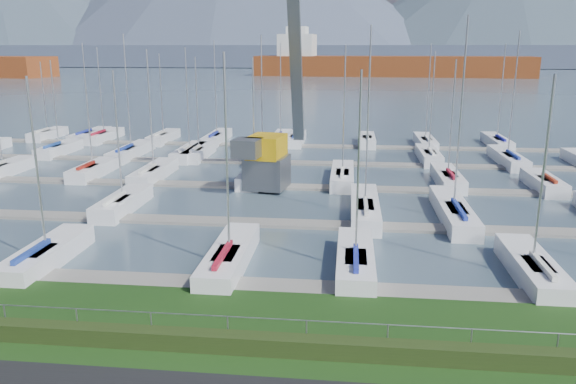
# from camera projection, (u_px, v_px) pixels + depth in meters

# --- Properties ---
(water) EXTENTS (800.00, 540.00, 0.20)m
(water) POSITION_uv_depth(u_px,v_px,m) (343.00, 71.00, 271.68)
(water) COLOR #475A68
(hedge) EXTENTS (80.00, 0.70, 0.70)m
(hedge) POSITION_uv_depth(u_px,v_px,m) (252.00, 344.00, 20.91)
(hedge) COLOR #243413
(hedge) RESTS_ON grass
(fence) EXTENTS (80.00, 0.04, 0.04)m
(fence) POSITION_uv_depth(u_px,v_px,m) (253.00, 318.00, 21.08)
(fence) COLOR gray
(fence) RESTS_ON grass
(foothill) EXTENTS (900.00, 80.00, 12.00)m
(foothill) POSITION_uv_depth(u_px,v_px,m) (345.00, 56.00, 337.44)
(foothill) COLOR #434C62
(foothill) RESTS_ON water
(docks) EXTENTS (90.00, 41.60, 0.25)m
(docks) POSITION_uv_depth(u_px,v_px,m) (306.00, 187.00, 46.46)
(docks) COLOR slate
(docks) RESTS_ON water
(crane) EXTENTS (4.73, 13.36, 22.35)m
(crane) POSITION_uv_depth(u_px,v_px,m) (274.00, 119.00, 45.78)
(crane) COLOR slate
(crane) RESTS_ON water
(cargo_ship_mid) EXTENTS (108.96, 26.87, 21.50)m
(cargo_ship_mid) POSITION_uv_depth(u_px,v_px,m) (379.00, 67.00, 223.53)
(cargo_ship_mid) COLOR brown
(cargo_ship_mid) RESTS_ON water
(sailboat_fleet) EXTENTS (74.61, 49.76, 13.56)m
(sailboat_fleet) POSITION_uv_depth(u_px,v_px,m) (281.00, 114.00, 48.86)
(sailboat_fleet) COLOR silver
(sailboat_fleet) RESTS_ON water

